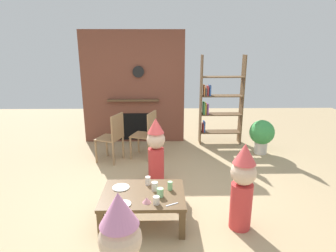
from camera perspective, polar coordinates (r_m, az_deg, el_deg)
The scene contains 18 objects.
ground_plane at distance 4.00m, azimuth -2.11°, elevation -14.87°, with size 12.00×12.00×0.00m, color tan.
brick_fireplace_feature at distance 6.13m, azimuth -7.08°, elevation 7.73°, with size 2.20×0.28×2.40m.
bookshelf at distance 6.07m, azimuth 10.20°, elevation 4.66°, with size 0.90×0.28×1.90m.
coffee_table at distance 3.42m, azimuth -5.10°, elevation -14.38°, with size 0.98×0.72×0.38m.
paper_cup_near_left at distance 3.42m, azimuth -2.75°, elevation -12.24°, with size 0.08×0.08×0.11m, color silver.
paper_cup_near_right at distance 3.43m, azimuth 0.43°, elevation -12.16°, with size 0.06×0.06×0.11m, color #8CD18C.
paper_cup_center at distance 3.16m, azimuth -2.47°, elevation -14.97°, with size 0.07×0.07×0.09m, color silver.
paper_cup_far_left at distance 3.56m, azimuth -4.14°, elevation -11.11°, with size 0.07×0.07×0.10m, color silver.
paper_cup_far_right at distance 3.29m, azimuth -1.62°, elevation -13.46°, with size 0.08×0.08×0.10m, color #8CD18C.
paper_plate_front at distance 3.54m, azimuth -9.65°, elevation -12.32°, with size 0.21×0.21×0.01m, color white.
paper_plate_rear at distance 3.20m, azimuth -9.17°, elevation -15.53°, with size 0.17×0.17×0.01m, color white.
birthday_cake_slice at distance 3.19m, azimuth -4.38°, elevation -14.90°, with size 0.10×0.10×0.06m, color pink.
table_fork at distance 3.16m, azimuth 0.82°, elevation -15.78°, with size 0.15×0.02×0.01m, color silver.
child_in_pink at distance 3.31m, azimuth 15.03°, elevation -11.56°, with size 0.29×0.29×1.04m.
child_by_the_chairs at distance 4.29m, azimuth -2.48°, elevation -4.70°, with size 0.28×0.28×1.03m.
dining_chair_left at distance 5.15m, azimuth -11.14°, elevation -1.80°, with size 0.52×0.52×0.90m.
dining_chair_middle at distance 5.23m, azimuth -4.24°, elevation -1.24°, with size 0.51×0.51×0.90m.
potted_plant_tall at distance 5.78m, azimuth 18.68°, elevation -1.56°, with size 0.48×0.48×0.68m.
Camera 1 is at (0.08, -3.44, 2.04)m, focal length 29.72 mm.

